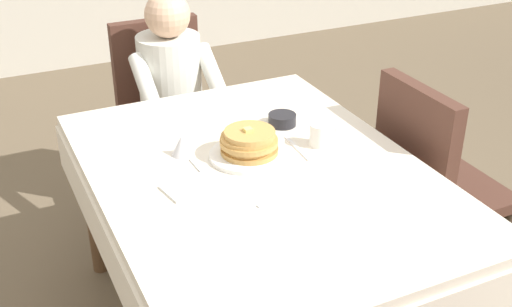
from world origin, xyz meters
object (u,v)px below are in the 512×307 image
Objects in this scene: chair_diner at (165,102)px; diner_person at (173,87)px; syrup_pitcher at (182,145)px; bowl_butter at (282,120)px; plate_breakfast at (248,155)px; breakfast_stack at (249,142)px; dining_table_main at (259,192)px; spoon_near_edge at (278,200)px; knife_right_of_plate at (297,148)px; chair_right_side at (430,175)px; cup_coffee at (320,135)px; fork_left_of_plate at (201,170)px.

chair_diner is 0.83× the size of diner_person.
bowl_butter is at bearing 8.75° from syrup_pitcher.
plate_breakfast is at bearing 88.45° from diner_person.
breakfast_stack is (0.00, 0.00, 0.05)m from plate_breakfast.
dining_table_main is 5.44× the size of plate_breakfast.
spoon_near_edge is at bearing -68.26° from syrup_pitcher.
bowl_butter reaches higher than knife_right_of_plate.
spoon_near_edge is at bearing 144.87° from knife_right_of_plate.
chair_right_side is 0.81m from breakfast_stack.
knife_right_of_plate is (0.40, -0.14, -0.04)m from syrup_pitcher.
breakfast_stack is (0.01, 0.11, 0.15)m from dining_table_main.
diner_person reaches higher than breakfast_stack.
dining_table_main is at bearing -165.30° from cup_coffee.
fork_left_of_plate is (-0.19, -0.02, -0.01)m from plate_breakfast.
diner_person reaches higher than chair_right_side.
knife_right_of_plate is at bearing -6.94° from breakfast_stack.
syrup_pitcher is 0.46m from spoon_near_edge.
cup_coffee reaches higher than bowl_butter.
bowl_butter is at bearing 38.81° from breakfast_stack.
diner_person is 0.92m from breakfast_stack.
chair_diner reaches higher than breakfast_stack.
bowl_butter is at bearing 102.25° from cup_coffee.
chair_diner and chair_right_side have the same top height.
diner_person reaches higher than knife_right_of_plate.
syrup_pitcher is at bearing 151.26° from breakfast_stack.
chair_right_side is (0.74, -1.17, 0.00)m from chair_diner.
chair_right_side reaches higher than plate_breakfast.
bowl_butter reaches higher than plate_breakfast.
chair_right_side is 0.85m from spoon_near_edge.
fork_left_of_plate is (-0.47, 0.01, -0.04)m from cup_coffee.
spoon_near_edge is at bearing 87.43° from chair_diner.
diner_person is 6.22× the size of fork_left_of_plate.
knife_right_of_plate is 0.37m from spoon_near_edge.
cup_coffee is at bearing -77.75° from bowl_butter.
diner_person is 0.96m from fork_left_of_plate.
spoon_near_edge is (-0.32, -0.28, -0.04)m from cup_coffee.
chair_diner is 1.10m from breakfast_stack.
spoon_near_edge is (-0.03, -0.20, 0.09)m from dining_table_main.
syrup_pitcher is at bearing 105.75° from spoon_near_edge.
dining_table_main is at bearing 116.48° from knife_right_of_plate.
dining_table_main is at bearing -48.09° from syrup_pitcher.
syrup_pitcher is (-0.21, 0.12, 0.03)m from plate_breakfast.
breakfast_stack reaches higher than spoon_near_edge.
chair_right_side is 8.23× the size of cup_coffee.
fork_left_of_plate is at bearing 78.81° from chair_diner.
diner_person is 0.91m from plate_breakfast.
plate_breakfast reaches higher than fork_left_of_plate.
breakfast_stack is at bearing 86.32° from knife_right_of_plate.
dining_table_main is 8.47× the size of fork_left_of_plate.
cup_coffee is 1.03× the size of bowl_butter.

